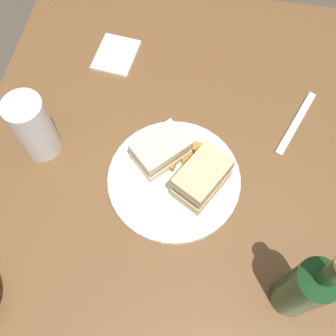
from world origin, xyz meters
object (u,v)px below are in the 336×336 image
object	(u,v)px
plate	(174,180)
sandwich_half_right	(161,151)
pint_glass	(35,130)
fork	(296,123)
sandwich_half_left	(202,178)
cider_bottle	(306,287)
napkin	(116,55)

from	to	relation	value
plate	sandwich_half_right	size ratio (longest dim) A/B	2.15
sandwich_half_right	pint_glass	world-z (taller)	pint_glass
sandwich_half_right	fork	xyz separation A→B (m)	(-0.14, 0.27, -0.04)
sandwich_half_left	cider_bottle	size ratio (longest dim) A/B	0.46
plate	sandwich_half_left	distance (m)	0.07
fork	sandwich_half_right	bearing A→B (deg)	138.59
sandwich_half_left	cider_bottle	bearing A→B (deg)	45.37
sandwich_half_left	pint_glass	distance (m)	0.34
plate	napkin	size ratio (longest dim) A/B	2.43
sandwich_half_left	pint_glass	world-z (taller)	pint_glass
sandwich_half_right	cider_bottle	world-z (taller)	cider_bottle
napkin	plate	bearing A→B (deg)	32.44
sandwich_half_left	fork	bearing A→B (deg)	135.45
sandwich_half_left	fork	xyz separation A→B (m)	(-0.19, 0.18, -0.05)
cider_bottle	fork	size ratio (longest dim) A/B	1.52
napkin	fork	xyz separation A→B (m)	(0.12, 0.43, -0.00)
plate	napkin	distance (m)	0.35
pint_glass	cider_bottle	xyz separation A→B (m)	(0.22, 0.52, 0.04)
napkin	sandwich_half_right	bearing A→B (deg)	31.18
cider_bottle	fork	world-z (taller)	cider_bottle
pint_glass	plate	bearing A→B (deg)	83.43
cider_bottle	pint_glass	bearing A→B (deg)	-113.00
pint_glass	cider_bottle	size ratio (longest dim) A/B	0.56
plate	cider_bottle	xyz separation A→B (m)	(0.19, 0.24, 0.10)
sandwich_half_left	sandwich_half_right	xyz separation A→B (m)	(-0.05, -0.09, -0.01)
plate	napkin	bearing A→B (deg)	-147.56
sandwich_half_left	sandwich_half_right	bearing A→B (deg)	-119.44
pint_glass	napkin	world-z (taller)	pint_glass
plate	napkin	world-z (taller)	plate
sandwich_half_right	fork	distance (m)	0.31
napkin	cider_bottle	bearing A→B (deg)	41.30
pint_glass	cider_bottle	bearing A→B (deg)	67.00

